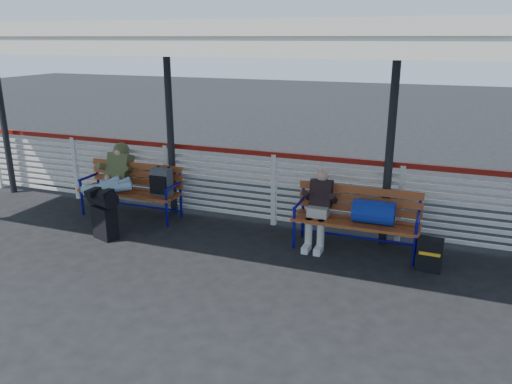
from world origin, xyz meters
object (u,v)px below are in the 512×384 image
at_px(bench_left, 141,184).
at_px(suitcase_side, 430,254).
at_px(luggage_stack, 104,212).
at_px(traveler_man, 111,182).
at_px(companion_person, 319,207).
at_px(bench_right, 365,213).

distance_m(bench_left, suitcase_side, 4.77).
height_order(luggage_stack, traveler_man, traveler_man).
height_order(traveler_man, companion_person, traveler_man).
xyz_separation_m(luggage_stack, bench_right, (3.81, 0.92, 0.17)).
distance_m(luggage_stack, bench_right, 3.93).
distance_m(companion_person, suitcase_side, 1.67).
relative_size(companion_person, suitcase_side, 2.53).
height_order(luggage_stack, companion_person, companion_person).
bearing_deg(bench_right, luggage_stack, -166.37).
bearing_deg(traveler_man, luggage_stack, -63.30).
xyz_separation_m(traveler_man, suitcase_side, (5.08, -0.07, -0.46)).
height_order(companion_person, suitcase_side, companion_person).
relative_size(bench_left, suitcase_side, 3.97).
distance_m(bench_left, bench_right, 3.82).
distance_m(bench_right, traveler_man, 4.16).
distance_m(bench_left, traveler_man, 0.50).
bearing_deg(luggage_stack, companion_person, 34.35).
distance_m(luggage_stack, suitcase_side, 4.78).
xyz_separation_m(bench_right, suitcase_side, (0.93, -0.31, -0.37)).
bearing_deg(companion_person, bench_right, 0.71).
height_order(bench_right, companion_person, companion_person).
bearing_deg(suitcase_side, luggage_stack, -170.36).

